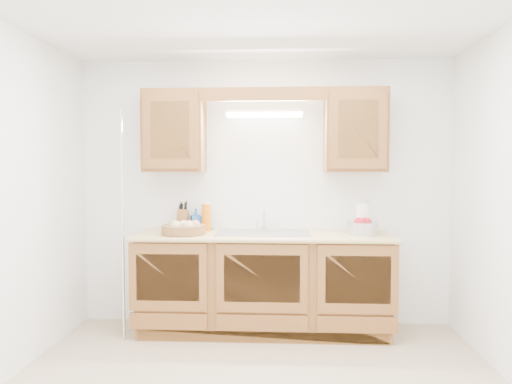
# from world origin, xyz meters

# --- Properties ---
(room) EXTENTS (3.52, 3.50, 2.50)m
(room) POSITION_xyz_m (0.00, 0.00, 1.25)
(room) COLOR #C7B08F
(room) RESTS_ON ground
(base_cabinets) EXTENTS (2.20, 0.60, 0.86)m
(base_cabinets) POSITION_xyz_m (0.00, 1.20, 0.44)
(base_cabinets) COLOR brown
(base_cabinets) RESTS_ON ground
(countertop) EXTENTS (2.30, 0.63, 0.04)m
(countertop) POSITION_xyz_m (0.00, 1.19, 0.88)
(countertop) COLOR tan
(countertop) RESTS_ON base_cabinets
(upper_cabinet_left) EXTENTS (0.55, 0.33, 0.75)m
(upper_cabinet_left) POSITION_xyz_m (-0.83, 1.33, 1.83)
(upper_cabinet_left) COLOR brown
(upper_cabinet_left) RESTS_ON room
(upper_cabinet_right) EXTENTS (0.55, 0.33, 0.75)m
(upper_cabinet_right) POSITION_xyz_m (0.83, 1.33, 1.83)
(upper_cabinet_right) COLOR brown
(upper_cabinet_right) RESTS_ON room
(valance) EXTENTS (2.20, 0.05, 0.12)m
(valance) POSITION_xyz_m (0.00, 1.19, 2.14)
(valance) COLOR brown
(valance) RESTS_ON room
(fluorescent_fixture) EXTENTS (0.76, 0.08, 0.08)m
(fluorescent_fixture) POSITION_xyz_m (0.00, 1.42, 2.00)
(fluorescent_fixture) COLOR white
(fluorescent_fixture) RESTS_ON room
(sink) EXTENTS (0.84, 0.46, 0.36)m
(sink) POSITION_xyz_m (0.00, 1.21, 0.83)
(sink) COLOR #9E9EA3
(sink) RESTS_ON countertop
(wire_shelf_pole) EXTENTS (0.03, 0.03, 2.00)m
(wire_shelf_pole) POSITION_xyz_m (-1.20, 0.94, 1.00)
(wire_shelf_pole) COLOR silver
(wire_shelf_pole) RESTS_ON ground
(outlet_plate) EXTENTS (0.08, 0.01, 0.12)m
(outlet_plate) POSITION_xyz_m (0.95, 1.49, 1.15)
(outlet_plate) COLOR white
(outlet_plate) RESTS_ON room
(fruit_basket) EXTENTS (0.47, 0.47, 0.12)m
(fruit_basket) POSITION_xyz_m (-0.71, 1.11, 0.95)
(fruit_basket) COLOR brown
(fruit_basket) RESTS_ON countertop
(knife_block) EXTENTS (0.10, 0.16, 0.28)m
(knife_block) POSITION_xyz_m (-0.77, 1.38, 1.00)
(knife_block) COLOR brown
(knife_block) RESTS_ON countertop
(orange_canister) EXTENTS (0.10, 0.10, 0.26)m
(orange_canister) POSITION_xyz_m (-0.54, 1.36, 1.03)
(orange_canister) COLOR orange
(orange_canister) RESTS_ON countertop
(soap_bottle) EXTENTS (0.12, 0.12, 0.20)m
(soap_bottle) POSITION_xyz_m (-0.65, 1.41, 1.00)
(soap_bottle) COLOR blue
(soap_bottle) RESTS_ON countertop
(sponge) EXTENTS (0.10, 0.08, 0.02)m
(sponge) POSITION_xyz_m (-0.54, 1.44, 0.91)
(sponge) COLOR #CC333F
(sponge) RESTS_ON countertop
(paper_towel) EXTENTS (0.15, 0.15, 0.32)m
(paper_towel) POSITION_xyz_m (0.90, 1.28, 1.03)
(paper_towel) COLOR silver
(paper_towel) RESTS_ON countertop
(apple_bowl) EXTENTS (0.35, 0.35, 0.15)m
(apple_bowl) POSITION_xyz_m (0.87, 1.18, 0.96)
(apple_bowl) COLOR silver
(apple_bowl) RESTS_ON countertop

